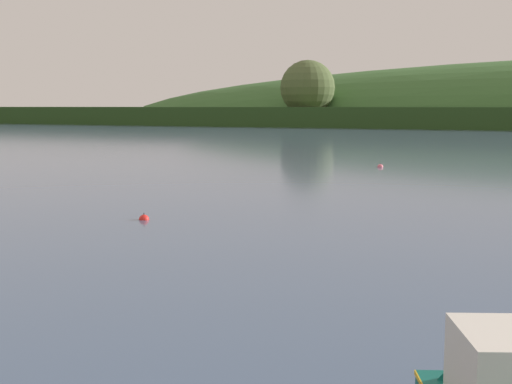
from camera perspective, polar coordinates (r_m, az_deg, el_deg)
mooring_buoy_midchannel at (r=31.87m, az=-9.51°, el=-2.34°), size 0.49×0.49×0.57m
mooring_buoy_off_fishing_boat at (r=59.75m, az=10.53°, el=2.10°), size 0.52×0.52×0.60m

